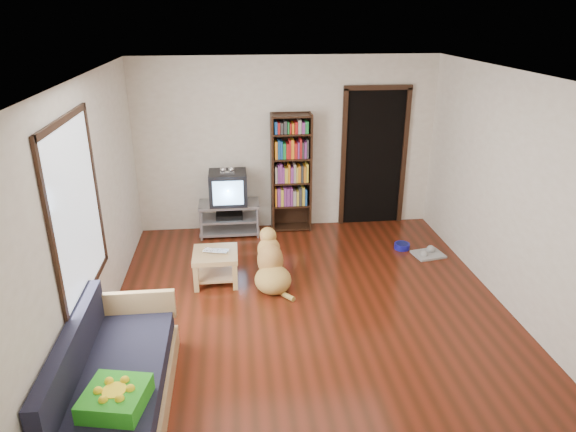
{
  "coord_description": "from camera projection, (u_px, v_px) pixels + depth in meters",
  "views": [
    {
      "loc": [
        -0.8,
        -5.0,
        3.19
      ],
      "look_at": [
        -0.18,
        0.64,
        0.9
      ],
      "focal_mm": 32.0,
      "sensor_mm": 36.0,
      "label": 1
    }
  ],
  "objects": [
    {
      "name": "wall_back",
      "position": [
        287.0,
        145.0,
        7.7
      ],
      "size": [
        4.5,
        0.0,
        4.5
      ],
      "primitive_type": "plane",
      "rotation": [
        1.57,
        0.0,
        0.0
      ],
      "color": "silver",
      "rests_on": "ground"
    },
    {
      "name": "bookshelf",
      "position": [
        291.0,
        167.0,
        7.68
      ],
      "size": [
        0.6,
        0.3,
        1.8
      ],
      "color": "black",
      "rests_on": "ground"
    },
    {
      "name": "ground",
      "position": [
        310.0,
        309.0,
        5.89
      ],
      "size": [
        5.0,
        5.0,
        0.0
      ],
      "primitive_type": "plane",
      "color": "#561C0E",
      "rests_on": "ground"
    },
    {
      "name": "window",
      "position": [
        76.0,
        211.0,
        4.64
      ],
      "size": [
        0.03,
        1.46,
        1.7
      ],
      "color": "white",
      "rests_on": "wall_left"
    },
    {
      "name": "wall_front",
      "position": [
        374.0,
        347.0,
        3.1
      ],
      "size": [
        4.5,
        0.0,
        4.5
      ],
      "primitive_type": "plane",
      "rotation": [
        -1.57,
        0.0,
        0.0
      ],
      "color": "silver",
      "rests_on": "ground"
    },
    {
      "name": "tv_stand",
      "position": [
        229.0,
        217.0,
        7.77
      ],
      "size": [
        0.9,
        0.45,
        0.5
      ],
      "color": "#99999E",
      "rests_on": "ground"
    },
    {
      "name": "wall_left",
      "position": [
        91.0,
        211.0,
        5.17
      ],
      "size": [
        0.0,
        5.0,
        5.0
      ],
      "primitive_type": "plane",
      "rotation": [
        1.57,
        0.0,
        1.57
      ],
      "color": "silver",
      "rests_on": "ground"
    },
    {
      "name": "wall_right",
      "position": [
        514.0,
        195.0,
        5.63
      ],
      "size": [
        0.0,
        5.0,
        5.0
      ],
      "primitive_type": "plane",
      "rotation": [
        1.57,
        0.0,
        -1.57
      ],
      "color": "silver",
      "rests_on": "ground"
    },
    {
      "name": "grey_rag",
      "position": [
        428.0,
        254.0,
        7.16
      ],
      "size": [
        0.45,
        0.39,
        0.03
      ],
      "primitive_type": "cube",
      "rotation": [
        0.0,
        0.0,
        0.19
      ],
      "color": "#A0A0A0",
      "rests_on": "ground"
    },
    {
      "name": "dog",
      "position": [
        271.0,
        266.0,
        6.3
      ],
      "size": [
        0.5,
        0.85,
        0.72
      ],
      "color": "tan",
      "rests_on": "ground"
    },
    {
      "name": "sofa",
      "position": [
        115.0,
        383.0,
        4.33
      ],
      "size": [
        0.8,
        1.8,
        0.8
      ],
      "color": "tan",
      "rests_on": "ground"
    },
    {
      "name": "dog_bowl",
      "position": [
        402.0,
        246.0,
        7.35
      ],
      "size": [
        0.22,
        0.22,
        0.08
      ],
      "primitive_type": "cylinder",
      "color": "#15148F",
      "rests_on": "ground"
    },
    {
      "name": "doorway",
      "position": [
        374.0,
        154.0,
        7.89
      ],
      "size": [
        1.03,
        0.05,
        2.19
      ],
      "color": "black",
      "rests_on": "wall_back"
    },
    {
      "name": "laptop",
      "position": [
        215.0,
        253.0,
        6.31
      ],
      "size": [
        0.35,
        0.27,
        0.02
      ],
      "primitive_type": "imported",
      "rotation": [
        0.0,
        0.0,
        -0.26
      ],
      "color": "silver",
      "rests_on": "coffee_table"
    },
    {
      "name": "crt_tv",
      "position": [
        228.0,
        187.0,
        7.61
      ],
      "size": [
        0.55,
        0.52,
        0.58
      ],
      "color": "black",
      "rests_on": "tv_stand"
    },
    {
      "name": "green_cushion",
      "position": [
        116.0,
        398.0,
        3.83
      ],
      "size": [
        0.53,
        0.53,
        0.15
      ],
      "primitive_type": "cube",
      "rotation": [
        0.0,
        0.0,
        -0.21
      ],
      "color": "green",
      "rests_on": "sofa"
    },
    {
      "name": "ceiling",
      "position": [
        314.0,
        76.0,
        4.91
      ],
      "size": [
        5.0,
        5.0,
        0.0
      ],
      "primitive_type": "plane",
      "rotation": [
        3.14,
        0.0,
        0.0
      ],
      "color": "white",
      "rests_on": "ground"
    },
    {
      "name": "coffee_table",
      "position": [
        216.0,
        261.0,
        6.39
      ],
      "size": [
        0.55,
        0.55,
        0.4
      ],
      "color": "tan",
      "rests_on": "ground"
    }
  ]
}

